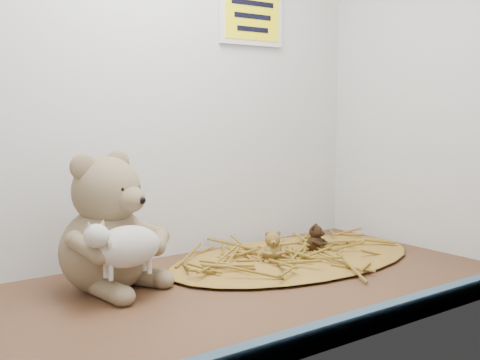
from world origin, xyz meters
TOP-DOWN VIEW (x-y plane):
  - alcove_shell at (0.00, 9.00)cm, footprint 120.40×60.20cm
  - front_rail at (0.00, -28.80)cm, footprint 119.28×2.20cm
  - straw_bed at (27.31, 10.09)cm, footprint 61.82×35.90cm
  - main_teddy at (-14.88, 14.90)cm, footprint 27.84×28.40cm
  - toy_lamb at (-14.88, 5.73)cm, footprint 15.71×9.58cm
  - mini_teddy_tan at (20.57, 9.51)cm, footprint 7.54×7.62cm
  - mini_teddy_brown at (34.05, 10.67)cm, footprint 7.20×7.27cm
  - wall_sign at (30.00, 29.40)cm, footprint 16.00×1.20cm

SIDE VIEW (x-z plane):
  - straw_bed at x=27.31cm, z-range 0.00..1.20cm
  - front_rail at x=0.00cm, z-range 0.00..3.60cm
  - mini_teddy_brown at x=34.05cm, z-range 1.20..7.46cm
  - mini_teddy_tan at x=20.57cm, z-range 1.20..7.79cm
  - toy_lamb at x=-14.88cm, z-range 4.67..14.82cm
  - main_teddy at x=-14.88cm, z-range 0.00..25.57cm
  - alcove_shell at x=0.00cm, z-range -0.20..90.20cm
  - wall_sign at x=30.00cm, z-range 49.50..60.50cm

